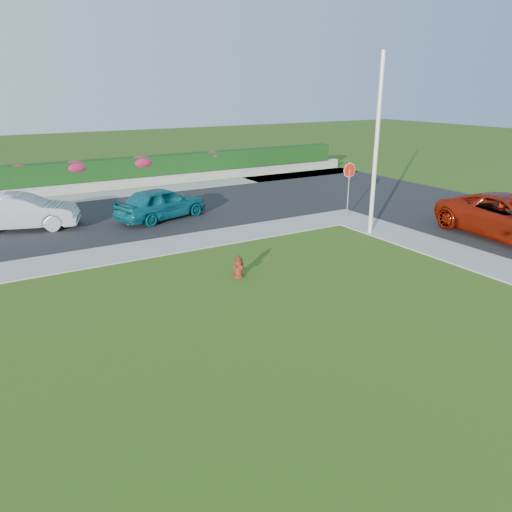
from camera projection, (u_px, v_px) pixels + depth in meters
ground at (363, 339)px, 11.45m from camera, size 120.00×120.00×0.00m
street_far at (37, 228)px, 20.42m from camera, size 26.00×8.00×0.04m
sidewalk_far at (27, 268)px, 15.87m from camera, size 24.00×2.00×0.04m
curb_corner at (343, 217)px, 22.16m from camera, size 2.00×2.00×0.04m
sidewalk_beyond at (103, 196)px, 26.42m from camera, size 34.00×2.00×0.04m
retaining_wall at (96, 186)px, 27.55m from camera, size 34.00×0.40×0.60m
hedge at (94, 170)px, 27.36m from camera, size 32.00×0.90×1.10m
fire_hydrant at (239, 267)px, 15.10m from camera, size 0.37×0.35×0.71m
sedan_teal at (161, 203)px, 21.51m from camera, size 4.39×2.76×1.39m
sedan_silver at (21, 212)px, 19.94m from camera, size 4.58×2.80×1.43m
utility_pole at (376, 147)px, 18.62m from camera, size 0.16×0.16×6.73m
stop_sign at (349, 177)px, 21.62m from camera, size 0.66×0.06×2.40m
flower_clump_c at (19, 170)px, 25.37m from camera, size 1.02×0.66×0.51m
flower_clump_d at (76, 167)px, 26.75m from camera, size 1.46×0.94×0.73m
flower_clump_e at (142, 162)px, 28.51m from camera, size 1.49×0.96×0.75m
flower_clump_f at (213, 156)px, 30.68m from camera, size 1.12×0.72×0.56m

